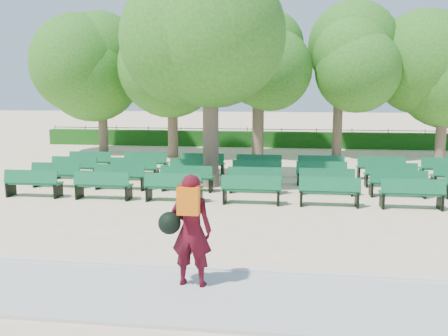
% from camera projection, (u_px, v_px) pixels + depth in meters
% --- Properties ---
extents(ground, '(120.00, 120.00, 0.00)m').
position_uv_depth(ground, '(237.00, 199.00, 15.22)').
color(ground, beige).
extents(paving, '(30.00, 2.20, 0.06)m').
position_uv_depth(paving, '(185.00, 296.00, 7.97)').
color(paving, '#B3B2AE').
rests_on(paving, ground).
extents(curb, '(30.00, 0.12, 0.10)m').
position_uv_depth(curb, '(199.00, 269.00, 9.09)').
color(curb, silver).
rests_on(curb, ground).
extents(hedge, '(26.00, 0.70, 0.90)m').
position_uv_depth(hedge, '(264.00, 139.00, 28.84)').
color(hedge, '#174F14').
rests_on(hedge, ground).
extents(fence, '(26.00, 0.10, 1.02)m').
position_uv_depth(fence, '(264.00, 146.00, 29.31)').
color(fence, black).
rests_on(fence, ground).
extents(tree_line, '(21.80, 6.80, 7.04)m').
position_uv_depth(tree_line, '(259.00, 156.00, 25.00)').
color(tree_line, '#2F701E').
rests_on(tree_line, ground).
extents(bench_array, '(1.73, 0.59, 1.08)m').
position_uv_depth(bench_array, '(256.00, 185.00, 16.86)').
color(bench_array, '#105F35').
rests_on(bench_array, ground).
extents(tree_among, '(4.94, 4.94, 6.67)m').
position_uv_depth(tree_among, '(210.00, 55.00, 16.46)').
color(tree_among, brown).
rests_on(tree_among, ground).
extents(person, '(0.90, 0.55, 1.88)m').
position_uv_depth(person, '(190.00, 228.00, 8.20)').
color(person, '#440914').
rests_on(person, ground).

